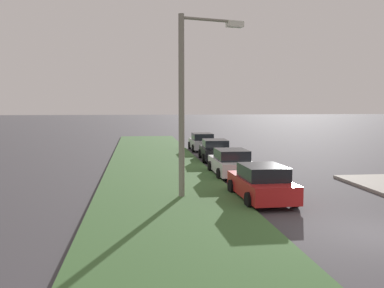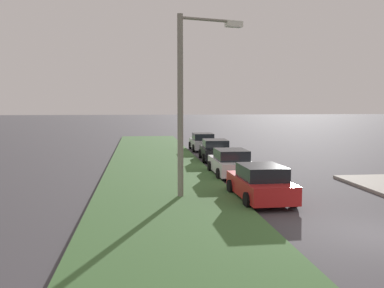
{
  "view_description": "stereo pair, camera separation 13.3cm",
  "coord_description": "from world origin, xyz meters",
  "px_view_note": "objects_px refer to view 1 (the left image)",
  "views": [
    {
      "loc": [
        -11.72,
        7.46,
        3.91
      ],
      "look_at": [
        15.37,
        3.99,
        1.4
      ],
      "focal_mm": 40.67,
      "sensor_mm": 36.0,
      "label": 1
    },
    {
      "loc": [
        -11.74,
        7.33,
        3.91
      ],
      "look_at": [
        15.37,
        3.99,
        1.4
      ],
      "focal_mm": 40.67,
      "sensor_mm": 36.0,
      "label": 2
    }
  ],
  "objects_px": {
    "parked_car_silver": "(202,142)",
    "streetlight": "(190,92)",
    "parked_car_red": "(262,183)",
    "parked_car_white": "(231,163)",
    "parked_car_black": "(215,150)"
  },
  "relations": [
    {
      "from": "parked_car_silver",
      "to": "streetlight",
      "type": "distance_m",
      "value": 19.09
    },
    {
      "from": "parked_car_white",
      "to": "parked_car_black",
      "type": "bearing_deg",
      "value": -2.92
    },
    {
      "from": "parked_car_black",
      "to": "streetlight",
      "type": "xyz_separation_m",
      "value": [
        -11.85,
        3.22,
        3.67
      ]
    },
    {
      "from": "parked_car_white",
      "to": "parked_car_silver",
      "type": "distance_m",
      "value": 13.17
    },
    {
      "from": "parked_car_red",
      "to": "parked_car_black",
      "type": "bearing_deg",
      "value": -3.13
    },
    {
      "from": "parked_car_red",
      "to": "parked_car_silver",
      "type": "bearing_deg",
      "value": -2.81
    },
    {
      "from": "parked_car_black",
      "to": "parked_car_silver",
      "type": "bearing_deg",
      "value": 2.21
    },
    {
      "from": "parked_car_black",
      "to": "parked_car_white",
      "type": "bearing_deg",
      "value": -179.66
    },
    {
      "from": "parked_car_red",
      "to": "streetlight",
      "type": "distance_m",
      "value": 4.72
    },
    {
      "from": "parked_car_red",
      "to": "parked_car_silver",
      "type": "height_order",
      "value": "same"
    },
    {
      "from": "parked_car_silver",
      "to": "parked_car_black",
      "type": "bearing_deg",
      "value": 179.59
    },
    {
      "from": "parked_car_red",
      "to": "parked_car_white",
      "type": "height_order",
      "value": "same"
    },
    {
      "from": "parked_car_black",
      "to": "parked_car_silver",
      "type": "height_order",
      "value": "same"
    },
    {
      "from": "parked_car_red",
      "to": "parked_car_silver",
      "type": "xyz_separation_m",
      "value": [
        19.28,
        -0.48,
        0.0
      ]
    },
    {
      "from": "parked_car_silver",
      "to": "streetlight",
      "type": "bearing_deg",
      "value": 170.2
    }
  ]
}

